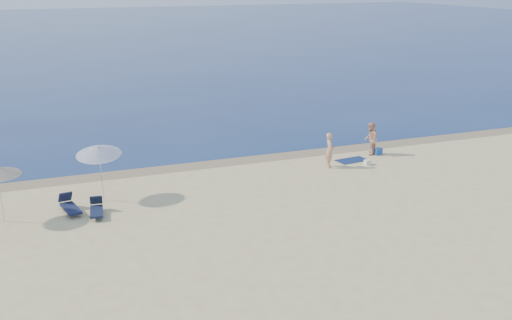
% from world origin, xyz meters
% --- Properties ---
extents(sea, '(240.00, 160.00, 0.01)m').
position_xyz_m(sea, '(0.00, 100.00, 0.00)').
color(sea, navy).
rests_on(sea, ground).
extents(wet_sand_strip, '(240.00, 1.60, 0.00)m').
position_xyz_m(wet_sand_strip, '(0.00, 19.40, 0.00)').
color(wet_sand_strip, '#847254').
rests_on(wet_sand_strip, ground).
extents(person_left, '(0.62, 0.77, 1.85)m').
position_xyz_m(person_left, '(3.45, 16.52, 0.93)').
color(person_left, tan).
rests_on(person_left, ground).
extents(person_right, '(1.09, 1.14, 1.84)m').
position_xyz_m(person_right, '(6.72, 17.80, 0.92)').
color(person_right, tan).
rests_on(person_right, ground).
extents(beach_towel, '(1.81, 1.15, 0.03)m').
position_xyz_m(beach_towel, '(5.19, 17.13, 0.01)').
color(beach_towel, '#0E1E48').
rests_on(beach_towel, ground).
extents(white_bag, '(0.33, 0.29, 0.27)m').
position_xyz_m(white_bag, '(5.54, 16.11, 0.13)').
color(white_bag, white).
rests_on(white_bag, ground).
extents(blue_cooler, '(0.57, 0.47, 0.35)m').
position_xyz_m(blue_cooler, '(7.13, 17.67, 0.18)').
color(blue_cooler, '#1E4EA6').
rests_on(blue_cooler, ground).
extents(umbrella_near, '(2.58, 2.60, 2.65)m').
position_xyz_m(umbrella_near, '(-8.46, 15.95, 2.26)').
color(umbrella_near, silver).
rests_on(umbrella_near, ground).
extents(lounger_left, '(0.84, 1.80, 0.76)m').
position_xyz_m(lounger_left, '(-9.99, 14.72, 0.28)').
color(lounger_left, '#151B3A').
rests_on(lounger_left, ground).
extents(lounger_right, '(0.75, 1.65, 0.70)m').
position_xyz_m(lounger_right, '(-8.98, 13.98, 0.26)').
color(lounger_right, '#131B36').
rests_on(lounger_right, ground).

